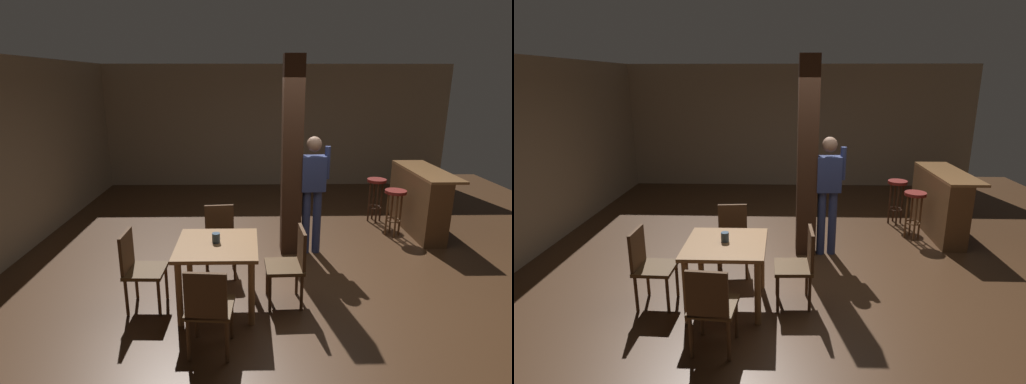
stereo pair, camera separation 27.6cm
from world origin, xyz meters
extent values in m
plane|color=#422816|center=(0.00, 0.00, 0.00)|extent=(10.80, 10.80, 0.00)
cube|color=gray|center=(0.00, 4.50, 1.40)|extent=(8.00, 0.10, 2.80)
cube|color=#382114|center=(-0.06, 0.57, 1.40)|extent=(0.28, 0.28, 2.80)
cube|color=brown|center=(-1.01, -0.90, 0.74)|extent=(0.88, 0.88, 0.04)
cylinder|color=brown|center=(-0.64, -0.53, 0.36)|extent=(0.07, 0.07, 0.72)
cylinder|color=brown|center=(-1.38, -0.53, 0.36)|extent=(0.07, 0.07, 0.72)
cylinder|color=brown|center=(-0.64, -1.27, 0.36)|extent=(0.07, 0.07, 0.72)
cylinder|color=brown|center=(-1.38, -1.27, 0.36)|extent=(0.07, 0.07, 0.72)
cube|color=#4C3319|center=(-0.27, -0.86, 0.45)|extent=(0.43, 0.43, 0.04)
cube|color=#4C301C|center=(-0.08, -0.85, 0.68)|extent=(0.05, 0.38, 0.45)
cylinder|color=#4C301C|center=(-0.44, -1.04, 0.23)|extent=(0.04, 0.04, 0.43)
cylinder|color=#4C301C|center=(-0.45, -0.69, 0.23)|extent=(0.04, 0.04, 0.43)
cylinder|color=#4C301C|center=(-0.09, -1.03, 0.23)|extent=(0.04, 0.04, 0.43)
cylinder|color=#4C301C|center=(-0.10, -0.68, 0.23)|extent=(0.04, 0.04, 0.43)
cube|color=#4C3319|center=(-1.03, -1.67, 0.45)|extent=(0.45, 0.45, 0.04)
cube|color=#4C301C|center=(-1.04, -1.86, 0.68)|extent=(0.38, 0.07, 0.45)
cylinder|color=#4C301C|center=(-1.19, -1.48, 0.23)|extent=(0.04, 0.04, 0.43)
cylinder|color=#4C301C|center=(-0.84, -1.51, 0.23)|extent=(0.04, 0.04, 0.43)
cylinder|color=#4C301C|center=(-1.22, -1.83, 0.23)|extent=(0.04, 0.04, 0.43)
cylinder|color=#4C301C|center=(-0.87, -1.86, 0.23)|extent=(0.04, 0.04, 0.43)
cube|color=#4C3319|center=(-1.03, -0.17, 0.45)|extent=(0.46, 0.46, 0.04)
cube|color=#4C301C|center=(-1.05, 0.02, 0.68)|extent=(0.38, 0.07, 0.45)
cylinder|color=#4C301C|center=(-0.84, -0.33, 0.23)|extent=(0.04, 0.04, 0.43)
cylinder|color=#4C301C|center=(-1.19, -0.36, 0.23)|extent=(0.04, 0.04, 0.43)
cylinder|color=#4C301C|center=(-0.88, 0.02, 0.23)|extent=(0.04, 0.04, 0.43)
cylinder|color=#4C301C|center=(-1.23, -0.01, 0.23)|extent=(0.04, 0.04, 0.43)
cube|color=#4C3319|center=(-1.80, -0.92, 0.45)|extent=(0.43, 0.43, 0.04)
cube|color=#4C301C|center=(-2.00, -0.92, 0.68)|extent=(0.05, 0.38, 0.45)
cylinder|color=#4C301C|center=(-1.62, -0.75, 0.23)|extent=(0.04, 0.04, 0.43)
cylinder|color=#4C301C|center=(-1.63, -1.10, 0.23)|extent=(0.04, 0.04, 0.43)
cylinder|color=#4C301C|center=(-1.97, -0.74, 0.23)|extent=(0.04, 0.04, 0.43)
cylinder|color=#4C301C|center=(-1.98, -1.09, 0.23)|extent=(0.04, 0.04, 0.43)
cylinder|color=#33475B|center=(-1.02, -0.87, 0.81)|extent=(0.09, 0.09, 0.11)
cube|color=navy|center=(0.24, 0.52, 1.20)|extent=(0.35, 0.22, 0.50)
sphere|color=#997056|center=(0.24, 0.52, 1.61)|extent=(0.22, 0.22, 0.21)
cylinder|color=navy|center=(0.32, 0.53, 0.47)|extent=(0.13, 0.13, 0.95)
cylinder|color=navy|center=(0.16, 0.52, 0.47)|extent=(0.13, 0.13, 0.95)
cylinder|color=navy|center=(0.44, 0.53, 1.35)|extent=(0.08, 0.08, 0.46)
cylinder|color=navy|center=(0.05, 0.51, 1.35)|extent=(0.08, 0.08, 0.46)
cube|color=brown|center=(2.26, 1.41, 1.02)|extent=(0.56, 1.63, 0.04)
cube|color=brown|center=(2.16, 1.41, 0.50)|extent=(0.36, 1.63, 1.00)
cylinder|color=maroon|center=(1.69, 1.16, 0.74)|extent=(0.34, 0.34, 0.05)
torus|color=brown|center=(1.69, 1.16, 0.26)|extent=(0.24, 0.24, 0.02)
cylinder|color=brown|center=(1.69, 1.27, 0.36)|extent=(0.03, 0.03, 0.71)
cylinder|color=brown|center=(1.69, 1.05, 0.36)|extent=(0.03, 0.03, 0.71)
cylinder|color=brown|center=(1.80, 1.16, 0.36)|extent=(0.03, 0.03, 0.71)
cylinder|color=brown|center=(1.58, 1.16, 0.36)|extent=(0.03, 0.03, 0.71)
cylinder|color=maroon|center=(1.59, 1.83, 0.76)|extent=(0.33, 0.33, 0.05)
torus|color=#382114|center=(1.59, 1.83, 0.26)|extent=(0.23, 0.23, 0.02)
cylinder|color=#382114|center=(1.59, 1.94, 0.37)|extent=(0.03, 0.03, 0.73)
cylinder|color=#382114|center=(1.59, 1.72, 0.37)|extent=(0.03, 0.03, 0.73)
cylinder|color=#382114|center=(1.70, 1.83, 0.37)|extent=(0.03, 0.03, 0.73)
cylinder|color=#382114|center=(1.49, 1.83, 0.37)|extent=(0.03, 0.03, 0.73)
camera|label=1|loc=(-0.67, -4.92, 2.49)|focal=28.00mm
camera|label=2|loc=(-0.39, -4.92, 2.49)|focal=28.00mm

